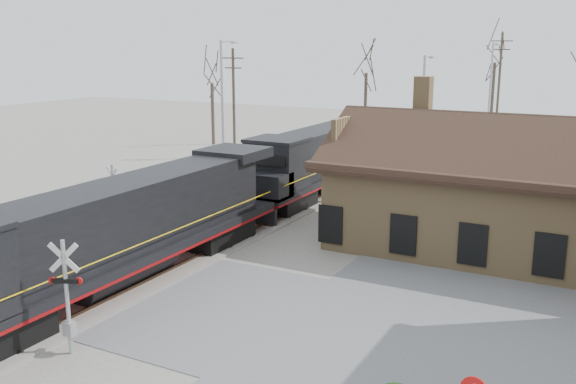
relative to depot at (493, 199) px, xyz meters
The scene contains 17 objects.
ground 17.14m from the depot, 134.97° to the right, with size 140.00×140.00×0.00m, color #9D988E.
road 17.13m from the depot, 134.97° to the right, with size 60.00×9.00×0.03m, color slate.
track_main 12.58m from the depot, 165.97° to the left, with size 3.40×90.00×0.24m.
track_siding 16.92m from the depot, 169.70° to the left, with size 3.40×90.00×0.24m.
depot is the anchor object (origin of this frame).
locomotive_lead 17.40m from the depot, 133.57° to the right, with size 2.96×19.80×4.39m.
locomotive_trailing 14.13m from the depot, 148.08° to the left, with size 2.96×19.80×4.16m.
crossbuck_near 19.58m from the depot, 118.98° to the right, with size 1.00×0.51×3.72m.
crossbuck_far 18.61m from the depot, 159.56° to the right, with size 1.02×0.30×3.58m.
streetlight_a 21.61m from the depot, 159.28° to the left, with size 0.25×2.04×9.74m.
streetlight_b 15.06m from the depot, 119.27° to the left, with size 0.25×2.04×8.74m.
streetlight_c 26.81m from the depot, 101.54° to the left, with size 0.25×2.04×9.61m.
utility_pole_a 28.61m from the depot, 147.65° to the left, with size 2.00×0.24×9.13m.
utility_pole_b 35.41m from the depot, 100.07° to the left, with size 2.00×0.24×10.54m.
tree_a 36.66m from the depot, 145.43° to the left, with size 3.90×3.90×9.55m.
tree_b 32.24m from the depot, 122.06° to the left, with size 4.56×4.56×11.16m.
tree_c 40.02m from the depot, 100.85° to the left, with size 5.08×5.08×12.44m.
Camera 1 is at (17.16, -18.23, 9.47)m, focal length 40.00 mm.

